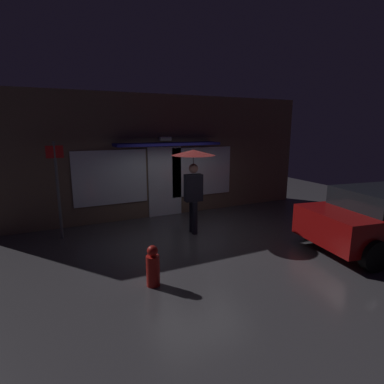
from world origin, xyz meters
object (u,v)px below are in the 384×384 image
object	(u,v)px
person_with_umbrella	(193,171)
street_sign_post	(58,185)
sidewalk_bollard	(194,209)
fire_hydrant	(153,267)

from	to	relation	value
person_with_umbrella	street_sign_post	bearing A→B (deg)	-14.13
street_sign_post	sidewalk_bollard	distance (m)	4.03
sidewalk_bollard	street_sign_post	bearing A→B (deg)	-176.93
person_with_umbrella	fire_hydrant	distance (m)	3.19
fire_hydrant	street_sign_post	bearing A→B (deg)	112.34
person_with_umbrella	sidewalk_bollard	distance (m)	2.03
fire_hydrant	person_with_umbrella	bearing A→B (deg)	49.84
person_with_umbrella	street_sign_post	world-z (taller)	street_sign_post
street_sign_post	sidewalk_bollard	xyz separation A→B (m)	(3.87, 0.21, -1.13)
street_sign_post	sidewalk_bollard	bearing A→B (deg)	3.07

